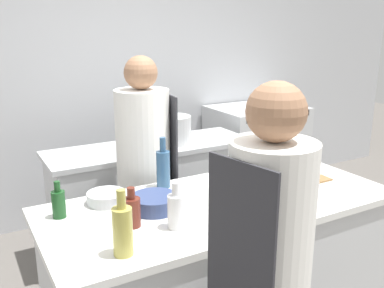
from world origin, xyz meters
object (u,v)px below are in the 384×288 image
object	(u,v)px
bowl_prep_small	(106,198)
bottle_cooking_oil	(163,168)
bottle_vinegar	(250,189)
stockpot	(173,130)
oven_range	(255,152)
bottle_wine	(132,211)
bottle_olive_oil	(59,203)
cup	(306,186)
bottle_water	(176,210)
bottle_sauce	(123,229)
chef_at_stove	(145,178)
bowl_mixing_large	(155,203)

from	to	relation	value
bowl_prep_small	bottle_cooking_oil	bearing A→B (deg)	10.01
bottle_vinegar	stockpot	size ratio (longest dim) A/B	0.83
oven_range	bottle_wine	world-z (taller)	bottle_wine
stockpot	bottle_olive_oil	bearing A→B (deg)	-139.35
bottle_vinegar	cup	size ratio (longest dim) A/B	2.62
bottle_water	bowl_prep_small	xyz separation A→B (m)	(-0.20, 0.46, -0.06)
bottle_sauce	cup	xyz separation A→B (m)	(1.19, 0.13, -0.07)
oven_range	bowl_prep_small	world-z (taller)	oven_range
chef_at_stove	bottle_water	xyz separation A→B (m)	(-0.21, -0.88, 0.15)
bottle_sauce	cup	bearing A→B (deg)	6.14
bottle_olive_oil	stockpot	bearing A→B (deg)	40.65
bottle_olive_oil	bowl_mixing_large	world-z (taller)	bottle_olive_oil
bowl_mixing_large	bottle_cooking_oil	bearing A→B (deg)	56.27
stockpot	bottle_sauce	bearing A→B (deg)	-123.67
chef_at_stove	bottle_vinegar	xyz separation A→B (m)	(0.26, -0.85, 0.16)
bottle_sauce	bowl_prep_small	size ratio (longest dim) A/B	1.38
bottle_cooking_oil	bottle_vinegar	bearing A→B (deg)	-60.36
bowl_prep_small	bottle_wine	bearing A→B (deg)	-86.98
oven_range	bottle_sauce	bearing A→B (deg)	-138.65
oven_range	stockpot	xyz separation A→B (m)	(-1.26, -0.48, 0.51)
bottle_vinegar	stockpot	distance (m)	1.40
chef_at_stove	bottle_wine	distance (m)	0.87
chef_at_stove	bottle_sauce	size ratio (longest dim) A/B	5.57
bottle_wine	cup	world-z (taller)	bottle_wine
bowl_mixing_large	cup	bearing A→B (deg)	-15.11
bottle_cooking_oil	stockpot	world-z (taller)	bottle_cooking_oil
bottle_cooking_oil	bowl_mixing_large	xyz separation A→B (m)	(-0.19, -0.29, -0.09)
bottle_cooking_oil	bowl_mixing_large	size ratio (longest dim) A/B	1.23
bottle_wine	bowl_prep_small	distance (m)	0.35
bottle_olive_oil	bowl_prep_small	xyz separation A→B (m)	(0.27, 0.06, -0.05)
oven_range	stockpot	size ratio (longest dim) A/B	3.33
chef_at_stove	bottle_sauce	world-z (taller)	chef_at_stove
cup	oven_range	bearing A→B (deg)	59.77
chef_at_stove	bottle_wine	world-z (taller)	chef_at_stove
bowl_prep_small	bowl_mixing_large	bearing A→B (deg)	-47.61
bottle_wine	stockpot	xyz separation A→B (m)	(0.89, 1.29, 0.04)
bowl_mixing_large	bottle_vinegar	bearing A→B (deg)	-24.27
bottle_olive_oil	bottle_cooking_oil	world-z (taller)	bottle_cooking_oil
bottle_wine	bottle_sauce	bearing A→B (deg)	-119.48
bottle_sauce	stockpot	world-z (taller)	bottle_sauce
bottle_cooking_oil	cup	xyz separation A→B (m)	(0.68, -0.52, -0.08)
bowl_prep_small	bottle_vinegar	bearing A→B (deg)	-32.64
bottle_olive_oil	bottle_cooking_oil	xyz separation A→B (m)	(0.66, 0.13, 0.05)
bottle_vinegar	bottle_sauce	size ratio (longest dim) A/B	0.84
bottle_cooking_oil	cup	distance (m)	0.86
bottle_wine	oven_range	bearing A→B (deg)	39.50
bottle_olive_oil	bowl_prep_small	distance (m)	0.28
oven_range	cup	xyz separation A→B (m)	(-1.10, -1.88, 0.44)
bottle_wine	bottle_sauce	world-z (taller)	bottle_sauce
bottle_wine	bottle_water	world-z (taller)	bottle_water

